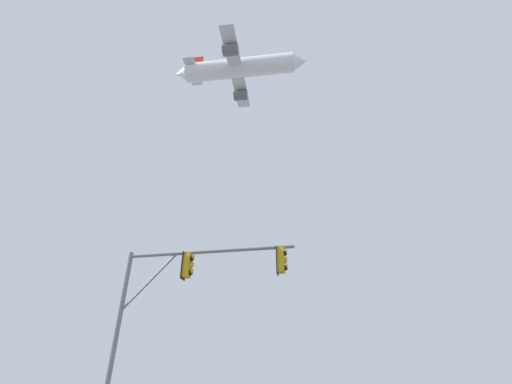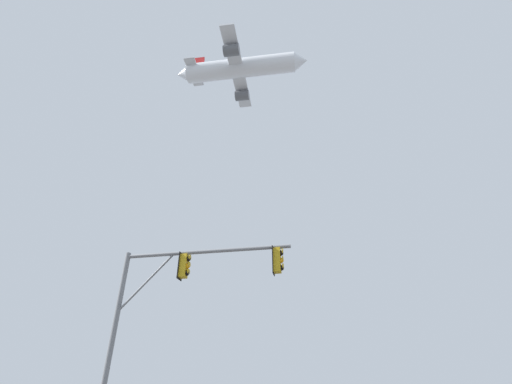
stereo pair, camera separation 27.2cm
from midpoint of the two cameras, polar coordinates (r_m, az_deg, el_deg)
signal_pole_near at (r=13.73m, az=-12.20°, el=-15.43°), size 6.62×1.13×6.50m
airplane at (r=65.60m, az=-2.43°, el=19.55°), size 23.61×18.24×6.43m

